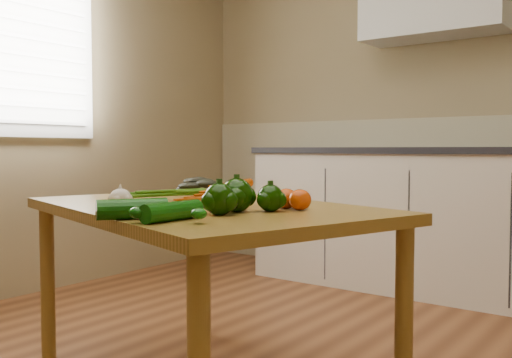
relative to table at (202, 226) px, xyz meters
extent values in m
cube|color=#9D895E|center=(0.15, 2.33, 0.68)|extent=(4.00, 0.02, 2.60)
cube|color=#B9AF8B|center=(0.15, 2.31, -0.07)|extent=(3.98, 0.03, 1.10)
cube|color=beige|center=(0.35, 2.01, -0.19)|extent=(2.80, 0.60, 0.86)
cube|color=#2B2B30|center=(0.35, 2.01, 0.26)|extent=(2.84, 0.64, 0.04)
cube|color=olive|center=(0.00, 0.00, 0.06)|extent=(1.49, 1.18, 0.04)
cylinder|color=olive|center=(-0.67, -0.17, -0.29)|extent=(0.06, 0.06, 0.66)
cylinder|color=olive|center=(-0.46, 0.52, -0.29)|extent=(0.06, 0.06, 0.66)
cylinder|color=olive|center=(0.67, 0.17, -0.29)|extent=(0.06, 0.06, 0.66)
ellipsoid|color=silver|center=(-0.17, -0.22, 0.11)|extent=(0.07, 0.07, 0.06)
sphere|color=black|center=(0.24, -0.11, 0.13)|extent=(0.10, 0.10, 0.10)
sphere|color=black|center=(0.32, -0.04, 0.12)|extent=(0.08, 0.08, 0.08)
sphere|color=black|center=(0.26, -0.21, 0.12)|extent=(0.09, 0.09, 0.09)
ellipsoid|color=#7F0802|center=(0.26, 0.08, 0.11)|extent=(0.06, 0.06, 0.06)
ellipsoid|color=#CF4005|center=(0.32, 0.06, 0.11)|extent=(0.07, 0.07, 0.07)
ellipsoid|color=#CF4005|center=(0.38, 0.04, 0.11)|extent=(0.07, 0.07, 0.07)
cylinder|color=#084407|center=(0.24, -0.39, 0.10)|extent=(0.05, 0.20, 0.05)
cylinder|color=#084407|center=(0.13, -0.43, 0.11)|extent=(0.15, 0.19, 0.06)
camera|label=1|loc=(1.34, -1.47, 0.27)|focal=40.00mm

